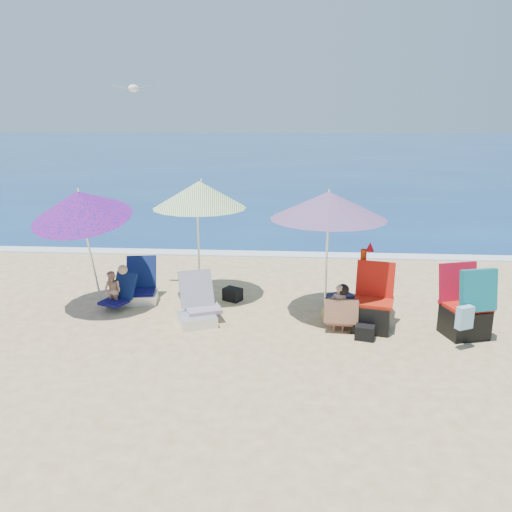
# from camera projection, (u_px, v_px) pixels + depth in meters

# --- Properties ---
(ground) EXTENTS (120.00, 120.00, 0.00)m
(ground) POSITION_uv_depth(u_px,v_px,m) (271.00, 342.00, 8.08)
(ground) COLOR #D8BC84
(ground) RESTS_ON ground
(sea) EXTENTS (120.00, 80.00, 0.12)m
(sea) POSITION_uv_depth(u_px,v_px,m) (292.00, 149.00, 51.37)
(sea) COLOR navy
(sea) RESTS_ON ground
(foam) EXTENTS (120.00, 0.50, 0.04)m
(foam) POSITION_uv_depth(u_px,v_px,m) (280.00, 254.00, 12.98)
(foam) COLOR white
(foam) RESTS_ON ground
(umbrella_turquoise) EXTENTS (2.02, 2.02, 2.22)m
(umbrella_turquoise) POSITION_uv_depth(u_px,v_px,m) (329.00, 205.00, 8.58)
(umbrella_turquoise) COLOR white
(umbrella_turquoise) RESTS_ON ground
(umbrella_striped) EXTENTS (1.92, 1.92, 2.27)m
(umbrella_striped) POSITION_uv_depth(u_px,v_px,m) (199.00, 195.00, 9.47)
(umbrella_striped) COLOR silver
(umbrella_striped) RESTS_ON ground
(umbrella_blue) EXTENTS (1.90, 1.96, 2.33)m
(umbrella_blue) POSITION_uv_depth(u_px,v_px,m) (80.00, 205.00, 8.86)
(umbrella_blue) COLOR white
(umbrella_blue) RESTS_ON ground
(furled_umbrella) EXTENTS (0.25, 0.18, 1.35)m
(furled_umbrella) POSITION_uv_depth(u_px,v_px,m) (364.00, 277.00, 8.85)
(furled_umbrella) COLOR #A32B0B
(furled_umbrella) RESTS_ON ground
(chair_navy) EXTENTS (0.68, 0.80, 0.79)m
(chair_navy) POSITION_uv_depth(u_px,v_px,m) (141.00, 290.00, 9.81)
(chair_navy) COLOR #0C0B42
(chair_navy) RESTS_ON ground
(chair_rainbow) EXTENTS (0.82, 0.98, 0.81)m
(chair_rainbow) POSITION_uv_depth(u_px,v_px,m) (198.00, 310.00, 8.81)
(chair_rainbow) COLOR #D55D4B
(chair_rainbow) RESTS_ON ground
(camp_chair_left) EXTENTS (0.74, 0.75, 1.07)m
(camp_chair_left) POSITION_uv_depth(u_px,v_px,m) (372.00, 310.00, 8.51)
(camp_chair_left) COLOR #B8210D
(camp_chair_left) RESTS_ON ground
(camp_chair_right) EXTENTS (0.80, 1.09, 1.18)m
(camp_chair_right) POSITION_uv_depth(u_px,v_px,m) (466.00, 311.00, 8.18)
(camp_chair_right) COLOR red
(camp_chair_right) RESTS_ON ground
(person_center) EXTENTS (0.55, 0.47, 0.79)m
(person_center) POSITION_uv_depth(u_px,v_px,m) (340.00, 309.00, 8.40)
(person_center) COLOR tan
(person_center) RESTS_ON ground
(person_left) EXTENTS (0.65, 0.71, 0.79)m
(person_left) POSITION_uv_depth(u_px,v_px,m) (115.00, 290.00, 9.35)
(person_left) COLOR tan
(person_left) RESTS_ON ground
(bag_black_a) EXTENTS (0.40, 0.37, 0.24)m
(bag_black_a) POSITION_uv_depth(u_px,v_px,m) (233.00, 294.00, 9.85)
(bag_black_a) COLOR black
(bag_black_a) RESTS_ON ground
(bag_tan) EXTENTS (0.35, 0.29, 0.25)m
(bag_tan) POSITION_uv_depth(u_px,v_px,m) (331.00, 314.00, 8.88)
(bag_tan) COLOR tan
(bag_tan) RESTS_ON ground
(bag_navy_b) EXTENTS (0.53, 0.49, 0.32)m
(bag_navy_b) POSITION_uv_depth(u_px,v_px,m) (340.00, 303.00, 9.28)
(bag_navy_b) COLOR #1A1F3B
(bag_navy_b) RESTS_ON ground
(bag_black_b) EXTENTS (0.33, 0.27, 0.23)m
(bag_black_b) POSITION_uv_depth(u_px,v_px,m) (365.00, 333.00, 8.15)
(bag_black_b) COLOR black
(bag_black_b) RESTS_ON ground
(seagull) EXTENTS (0.76, 0.35, 0.13)m
(seagull) POSITION_uv_depth(u_px,v_px,m) (134.00, 88.00, 9.31)
(seagull) COLOR white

